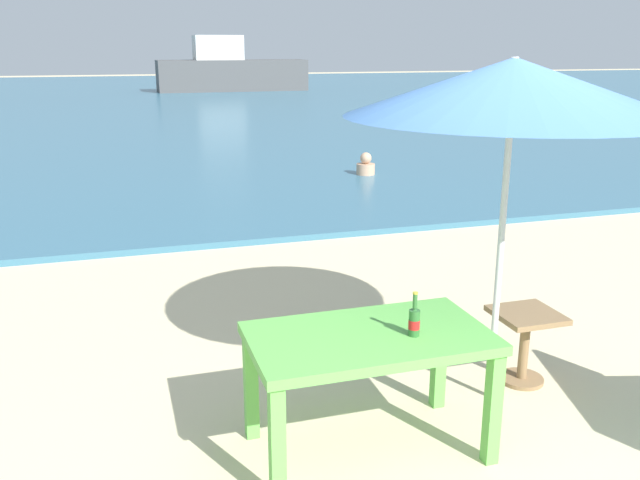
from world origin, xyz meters
name	(u,v)px	position (x,y,z in m)	size (l,w,h in m)	color
ground_plane	(550,468)	(0.00, 0.00, 0.00)	(120.00, 120.00, 0.00)	beige
sea_water	(158,98)	(0.00, 30.00, 0.04)	(120.00, 50.00, 0.08)	#386B84
picnic_table_green	(369,351)	(-0.95, 0.51, 0.65)	(1.40, 0.80, 0.76)	#60B24C
beer_bottle_amber	(414,320)	(-0.72, 0.40, 0.85)	(0.07, 0.07, 0.26)	#2D662D
patio_umbrella	(513,88)	(0.10, 0.85, 2.12)	(2.10, 2.10, 2.30)	silver
side_table_wood	(525,336)	(0.44, 0.98, 0.35)	(0.44, 0.44, 0.54)	olive
swimmer_person	(366,166)	(2.18, 8.69, 0.24)	(0.34, 0.34, 0.41)	tan
boat_cargo_ship	(230,71)	(4.09, 33.81, 1.10)	(7.82, 2.13, 2.84)	#4C4C4C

